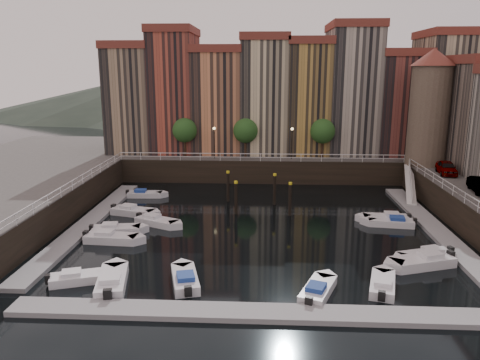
# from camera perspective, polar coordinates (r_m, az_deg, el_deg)

# --- Properties ---
(ground) EXTENTS (200.00, 200.00, 0.00)m
(ground) POSITION_cam_1_polar(r_m,az_deg,el_deg) (44.92, 2.26, -5.40)
(ground) COLOR black
(ground) RESTS_ON ground
(quay_far) EXTENTS (80.00, 20.00, 3.00)m
(quay_far) POSITION_cam_1_polar(r_m,az_deg,el_deg) (69.73, 2.57, 2.68)
(quay_far) COLOR black
(quay_far) RESTS_ON ground
(dock_left) EXTENTS (2.00, 28.00, 0.35)m
(dock_left) POSITION_cam_1_polar(r_m,az_deg,el_deg) (46.96, -18.01, -5.00)
(dock_left) COLOR gray
(dock_left) RESTS_ON ground
(dock_right) EXTENTS (2.00, 28.00, 0.35)m
(dock_right) POSITION_cam_1_polar(r_m,az_deg,el_deg) (46.65, 22.66, -5.52)
(dock_right) COLOR gray
(dock_right) RESTS_ON ground
(dock_near) EXTENTS (30.00, 2.00, 0.35)m
(dock_near) POSITION_cam_1_polar(r_m,az_deg,el_deg) (29.26, 1.79, -15.88)
(dock_near) COLOR gray
(dock_near) RESTS_ON ground
(mountains) EXTENTS (145.00, 100.00, 18.00)m
(mountains) POSITION_cam_1_polar(r_m,az_deg,el_deg) (152.66, 3.53, 10.95)
(mountains) COLOR #2D382D
(mountains) RESTS_ON ground
(far_terrace) EXTENTS (48.70, 10.30, 17.50)m
(far_terrace) POSITION_cam_1_polar(r_m,az_deg,el_deg) (66.17, 5.55, 10.31)
(far_terrace) COLOR #957C5F
(far_terrace) RESTS_ON quay_far
(corner_tower) EXTENTS (5.20, 5.20, 13.80)m
(corner_tower) POSITION_cam_1_polar(r_m,az_deg,el_deg) (60.42, 22.10, 8.38)
(corner_tower) COLOR #6B5B4C
(corner_tower) RESTS_ON quay_right
(promenade_trees) EXTENTS (21.20, 3.20, 5.20)m
(promenade_trees) POSITION_cam_1_polar(r_m,az_deg,el_deg) (61.25, 1.30, 6.01)
(promenade_trees) COLOR black
(promenade_trees) RESTS_ON quay_far
(street_lamps) EXTENTS (10.36, 0.36, 4.18)m
(street_lamps) POSITION_cam_1_polar(r_m,az_deg,el_deg) (60.34, 1.59, 5.24)
(street_lamps) COLOR black
(street_lamps) RESTS_ON quay_far
(railings) EXTENTS (36.08, 34.04, 0.52)m
(railings) POSITION_cam_1_polar(r_m,az_deg,el_deg) (48.59, 2.38, 0.69)
(railings) COLOR white
(railings) RESTS_ON ground
(gangway) EXTENTS (2.78, 8.32, 3.73)m
(gangway) POSITION_cam_1_polar(r_m,az_deg,el_deg) (56.50, 20.04, -0.26)
(gangway) COLOR white
(gangway) RESTS_ON ground
(mooring_pilings) EXTENTS (6.99, 5.25, 3.78)m
(mooring_pilings) POSITION_cam_1_polar(r_m,az_deg,el_deg) (49.35, 2.04, -1.66)
(mooring_pilings) COLOR black
(mooring_pilings) RESTS_ON ground
(boat_left_0) EXTENTS (4.33, 2.75, 0.97)m
(boat_left_0) POSITION_cam_1_polar(r_m,az_deg,el_deg) (35.05, -19.09, -11.20)
(boat_left_0) COLOR silver
(boat_left_0) RESTS_ON ground
(boat_left_1) EXTENTS (4.78, 2.02, 1.08)m
(boat_left_1) POSITION_cam_1_polar(r_m,az_deg,el_deg) (41.83, -15.53, -6.82)
(boat_left_1) COLOR silver
(boat_left_1) RESTS_ON ground
(boat_left_2) EXTENTS (4.58, 2.28, 1.03)m
(boat_left_2) POSITION_cam_1_polar(r_m,az_deg,el_deg) (43.88, -14.97, -5.85)
(boat_left_2) COLOR silver
(boat_left_2) RESTS_ON ground
(boat_left_3) EXTENTS (4.84, 2.83, 1.08)m
(boat_left_3) POSITION_cam_1_polar(r_m,az_deg,el_deg) (48.84, -12.98, -3.74)
(boat_left_3) COLOR silver
(boat_left_3) RESTS_ON ground
(boat_left_4) EXTENTS (4.20, 1.68, 0.96)m
(boat_left_4) POSITION_cam_1_polar(r_m,az_deg,el_deg) (55.30, -11.60, -1.70)
(boat_left_4) COLOR silver
(boat_left_4) RESTS_ON ground
(boat_right_0) EXTENTS (5.22, 3.31, 1.17)m
(boat_right_0) POSITION_cam_1_polar(r_m,az_deg,el_deg) (38.16, 21.47, -9.24)
(boat_right_0) COLOR silver
(boat_right_0) RESTS_ON ground
(boat_right_1) EXTENTS (4.68, 2.99, 1.05)m
(boat_right_1) POSITION_cam_1_polar(r_m,az_deg,el_deg) (39.47, 21.85, -8.58)
(boat_right_1) COLOR silver
(boat_right_1) RESTS_ON ground
(boat_right_2) EXTENTS (4.49, 2.12, 1.01)m
(boat_right_2) POSITION_cam_1_polar(r_m,az_deg,el_deg) (46.63, 18.04, -4.92)
(boat_right_2) COLOR silver
(boat_right_2) RESTS_ON ground
(boat_right_3) EXTENTS (4.54, 1.84, 1.03)m
(boat_right_3) POSITION_cam_1_polar(r_m,az_deg,el_deg) (47.65, 17.45, -4.48)
(boat_right_3) COLOR silver
(boat_right_3) RESTS_ON ground
(boat_near_0) EXTENTS (2.79, 5.21, 1.17)m
(boat_near_0) POSITION_cam_1_polar(r_m,az_deg,el_deg) (33.67, -15.34, -11.84)
(boat_near_0) COLOR silver
(boat_near_0) RESTS_ON ground
(boat_near_1) EXTENTS (2.68, 4.67, 1.05)m
(boat_near_1) POSITION_cam_1_polar(r_m,az_deg,el_deg) (33.11, -6.70, -11.96)
(boat_near_1) COLOR silver
(boat_near_1) RESTS_ON ground
(boat_near_2) EXTENTS (2.98, 4.43, 1.00)m
(boat_near_2) POSITION_cam_1_polar(r_m,az_deg,el_deg) (31.89, 9.45, -13.13)
(boat_near_2) COLOR silver
(boat_near_2) RESTS_ON ground
(boat_near_3) EXTENTS (2.59, 4.43, 0.99)m
(boat_near_3) POSITION_cam_1_polar(r_m,az_deg,el_deg) (33.61, 16.99, -12.12)
(boat_near_3) COLOR silver
(boat_near_3) RESTS_ON ground
(car_a) EXTENTS (2.31, 4.52, 1.47)m
(car_a) POSITION_cam_1_polar(r_m,az_deg,el_deg) (56.43, 23.86, 1.28)
(car_a) COLOR gray
(car_a) RESTS_ON quay_right
(boat_extra_94) EXTENTS (4.53, 3.30, 1.04)m
(boat_extra_94) POSITION_cam_1_polar(r_m,az_deg,el_deg) (45.34, -10.17, -4.97)
(boat_extra_94) COLOR silver
(boat_extra_94) RESTS_ON ground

